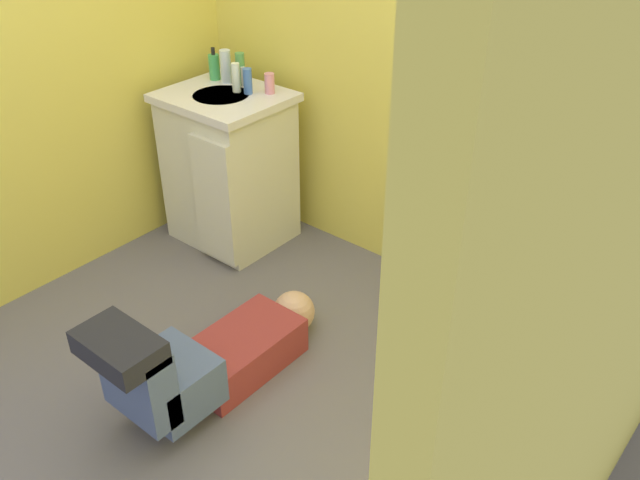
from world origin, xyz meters
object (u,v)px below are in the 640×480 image
at_px(bottle_blue, 248,81).
at_px(bottle_clear, 226,66).
at_px(bottle_green, 240,69).
at_px(bottle_pink, 270,83).
at_px(vanity_cabinet, 229,167).
at_px(faucet, 243,77).
at_px(person_plumber, 207,357).
at_px(paper_towel_roll, 433,350).
at_px(toilet, 545,292).
at_px(soap_dispenser, 214,67).
at_px(tissue_box, 564,185).
at_px(bottle_white, 236,78).

bearing_deg(bottle_blue, bottle_clear, 166.71).
relative_size(bottle_green, bottle_pink, 1.62).
distance_m(vanity_cabinet, faucet, 0.47).
distance_m(person_plumber, bottle_pink, 1.41).
bearing_deg(paper_towel_roll, bottle_green, 165.17).
relative_size(faucet, bottle_blue, 0.79).
distance_m(toilet, bottle_pink, 1.63).
relative_size(toilet, faucet, 7.50).
bearing_deg(toilet, faucet, 178.19).
bearing_deg(vanity_cabinet, soap_dispenser, 146.90).
bearing_deg(toilet, person_plumber, -132.99).
bearing_deg(soap_dispenser, person_plumber, -46.41).
relative_size(person_plumber, tissue_box, 4.84).
xyz_separation_m(toilet, bottle_white, (-1.69, -0.02, 0.52)).
bearing_deg(bottle_blue, bottle_green, 149.45).
height_order(bottle_white, paper_towel_roll, bottle_white).
height_order(bottle_white, bottle_pink, bottle_white).
bearing_deg(faucet, paper_towel_roll, -14.72).
xyz_separation_m(person_plumber, bottle_clear, (-0.90, 1.04, 0.73)).
xyz_separation_m(tissue_box, bottle_pink, (-1.51, -0.02, 0.07)).
bearing_deg(tissue_box, person_plumber, -129.12).
distance_m(toilet, bottle_blue, 1.71).
bearing_deg(paper_towel_roll, toilet, 46.80).
bearing_deg(faucet, bottle_blue, -33.40).
height_order(vanity_cabinet, tissue_box, tissue_box).
distance_m(vanity_cabinet, person_plumber, 1.23).
xyz_separation_m(tissue_box, bottle_blue, (-1.58, -0.10, 0.08)).
bearing_deg(paper_towel_roll, soap_dispenser, 167.62).
bearing_deg(bottle_blue, bottle_white, -165.78).
bearing_deg(paper_towel_roll, person_plumber, -132.89).
xyz_separation_m(bottle_white, bottle_blue, (0.06, 0.02, -0.01)).
height_order(faucet, paper_towel_roll, faucet).
bearing_deg(bottle_pink, toilet, -2.43).
xyz_separation_m(bottle_white, paper_towel_roll, (1.39, -0.30, -0.79)).
bearing_deg(bottle_blue, bottle_pink, 43.02).
height_order(person_plumber, bottle_clear, bottle_clear).
height_order(vanity_cabinet, person_plumber, vanity_cabinet).
height_order(bottle_white, bottle_blue, bottle_white).
height_order(bottle_green, bottle_white, bottle_green).
xyz_separation_m(vanity_cabinet, tissue_box, (1.67, 0.18, 0.38)).
bearing_deg(bottle_blue, person_plumber, -54.77).
bearing_deg(person_plumber, bottle_white, 128.09).
relative_size(faucet, tissue_box, 0.45).
xyz_separation_m(toilet, faucet, (-1.72, 0.05, 0.50)).
height_order(person_plumber, bottle_white, bottle_white).
xyz_separation_m(vanity_cabinet, bottle_white, (0.03, 0.07, 0.47)).
distance_m(toilet, faucet, 1.80).
bearing_deg(tissue_box, toilet, -63.57).
bearing_deg(vanity_cabinet, bottle_white, 69.41).
bearing_deg(bottle_green, paper_towel_roll, -14.83).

